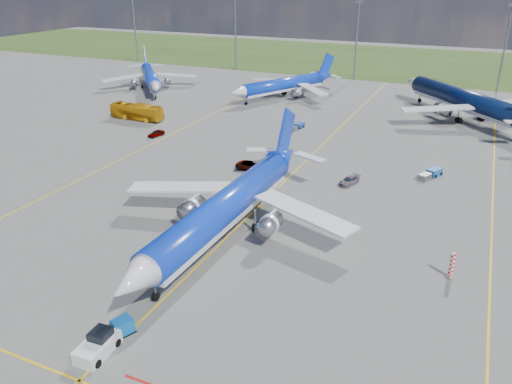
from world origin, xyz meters
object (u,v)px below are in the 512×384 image
at_px(warning_post, 452,265).
at_px(apron_bus, 137,112).
at_px(main_airliner, 226,236).
at_px(baggage_tug_w, 431,174).
at_px(baggage_tug_c, 297,127).
at_px(bg_jet_n, 460,118).
at_px(pushback_tug, 98,345).
at_px(bg_jet_nnw, 283,98).
at_px(uld_container, 123,326).
at_px(service_car_a, 156,133).
at_px(service_car_b, 251,166).
at_px(service_car_c, 349,181).
at_px(bg_jet_nw, 151,89).

bearing_deg(warning_post, apron_bus, 151.14).
bearing_deg(apron_bus, main_airliner, -131.99).
bearing_deg(baggage_tug_w, baggage_tug_c, 175.17).
relative_size(main_airliner, baggage_tug_c, 9.31).
xyz_separation_m(warning_post, main_airliner, (-26.23, -1.74, -1.50)).
bearing_deg(warning_post, bg_jet_n, 92.74).
height_order(pushback_tug, baggage_tug_w, pushback_tug).
height_order(bg_jet_n, main_airliner, bg_jet_n).
xyz_separation_m(bg_jet_nnw, pushback_tug, (20.23, -95.71, 0.80)).
distance_m(warning_post, bg_jet_nnw, 85.13).
xyz_separation_m(bg_jet_n, baggage_tug_c, (-30.70, -22.99, 0.48)).
xyz_separation_m(uld_container, service_car_a, (-31.45, 51.01, -0.07)).
xyz_separation_m(pushback_tug, service_car_b, (-6.13, 44.90, -0.08)).
xyz_separation_m(main_airliner, baggage_tug_c, (-7.75, 47.44, 0.48)).
relative_size(service_car_c, baggage_tug_c, 0.85).
xyz_separation_m(main_airliner, service_car_c, (9.76, 22.62, 0.59)).
bearing_deg(uld_container, service_car_b, 122.72).
relative_size(uld_container, baggage_tug_w, 0.33).
bearing_deg(service_car_c, bg_jet_nnw, 142.86).
xyz_separation_m(service_car_b, baggage_tug_w, (27.62, 9.07, -0.17)).
distance_m(warning_post, pushback_tug, 36.42).
bearing_deg(bg_jet_nw, baggage_tug_c, -61.42).
xyz_separation_m(bg_jet_n, uld_container, (-23.20, -90.45, 0.70)).
relative_size(service_car_a, baggage_tug_c, 0.78).
xyz_separation_m(service_car_a, baggage_tug_w, (52.69, -0.01, -0.08)).
distance_m(main_airliner, baggage_tug_w, 37.42).
distance_m(service_car_b, baggage_tug_c, 25.56).
xyz_separation_m(bg_jet_nw, pushback_tug, (57.73, -90.09, 0.80)).
bearing_deg(bg_jet_n, main_airliner, 30.36).
height_order(bg_jet_nw, service_car_c, bg_jet_nw).
relative_size(bg_jet_n, service_car_a, 12.71).
distance_m(uld_container, service_car_a, 59.92).
distance_m(bg_jet_nnw, service_car_b, 52.74).
distance_m(warning_post, bg_jet_n, 68.79).
distance_m(service_car_a, service_car_c, 42.30).
xyz_separation_m(bg_jet_nw, bg_jet_nnw, (37.50, 5.62, 0.00)).
bearing_deg(bg_jet_nw, baggage_tug_w, -64.65).
bearing_deg(baggage_tug_w, apron_bus, -162.89).
relative_size(bg_jet_nw, pushback_tug, 6.36).
bearing_deg(uld_container, baggage_tug_c, 120.40).
bearing_deg(service_car_a, main_airliner, -30.78).
bearing_deg(service_car_b, main_airliner, -156.92).
bearing_deg(bg_jet_nnw, pushback_tug, -51.90).
height_order(apron_bus, service_car_c, apron_bus).
relative_size(apron_bus, service_car_b, 2.47).
height_order(main_airliner, service_car_c, main_airliner).
bearing_deg(service_car_c, baggage_tug_c, 146.73).
xyz_separation_m(apron_bus, service_car_a, (11.12, -8.80, -1.14)).
height_order(bg_jet_n, service_car_c, bg_jet_n).
height_order(warning_post, service_car_a, warning_post).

